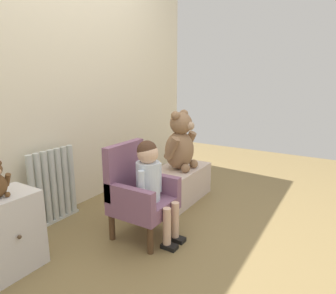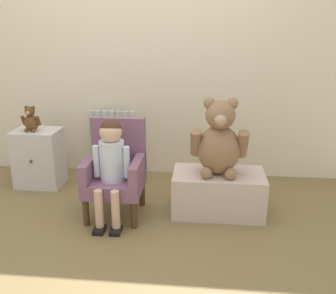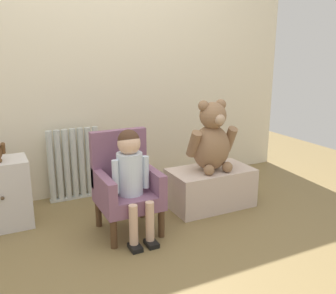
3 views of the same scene
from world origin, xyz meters
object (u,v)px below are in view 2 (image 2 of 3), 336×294
small_dresser (39,158)px  child_figure (111,156)px  child_armchair (116,170)px  radiator (113,144)px  large_teddy_bear (219,141)px  low_bench (218,193)px  small_teddy_bear (31,120)px

small_dresser → child_figure: child_figure is taller
child_figure → child_armchair: bearing=90.0°
child_figure → radiator: bearing=103.3°
radiator → small_dresser: (-0.57, -0.29, -0.05)m
small_dresser → radiator: bearing=26.5°
radiator → small_dresser: 0.64m
small_dresser → child_armchair: child_armchair is taller
large_teddy_bear → child_figure: bearing=-166.7°
low_bench → child_figure: bearing=-166.0°
child_figure → small_teddy_bear: child_figure is taller
small_teddy_bear → radiator: bearing=27.7°
radiator → low_bench: size_ratio=0.92×
child_armchair → low_bench: bearing=5.6°
large_teddy_bear → small_teddy_bear: (-1.51, 0.33, 0.03)m
small_dresser → large_teddy_bear: bearing=-13.5°
child_armchair → large_teddy_bear: (0.73, 0.06, 0.22)m
child_figure → large_teddy_bear: size_ratio=1.33×
small_dresser → child_figure: size_ratio=0.67×
small_dresser → low_bench: (1.50, -0.35, -0.09)m
radiator → small_teddy_bear: (-0.59, -0.31, 0.28)m
radiator → large_teddy_bear: 1.15m
small_dresser → child_figure: (0.77, -0.53, 0.23)m
radiator → small_dresser: bearing=-153.5°
child_armchair → small_teddy_bear: (-0.79, 0.39, 0.25)m
child_armchair → low_bench: size_ratio=1.05×
large_teddy_bear → small_teddy_bear: 1.55m
small_dresser → small_teddy_bear: small_teddy_bear is taller
small_dresser → low_bench: small_dresser is taller
child_armchair → large_teddy_bear: bearing=4.8°
low_bench → large_teddy_bear: large_teddy_bear is taller
small_dresser → small_teddy_bear: 0.34m
child_armchair → child_figure: (0.00, -0.11, 0.14)m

